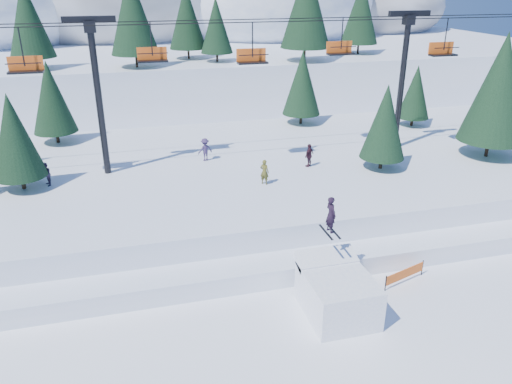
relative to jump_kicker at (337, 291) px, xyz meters
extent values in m
plane|color=white|center=(-1.52, -2.52, -1.16)|extent=(160.00, 160.00, 0.00)
cube|color=white|center=(-1.52, 15.48, 0.09)|extent=(70.00, 22.00, 2.50)
cube|color=white|center=(-1.52, 5.48, -0.61)|extent=(70.00, 6.00, 1.10)
cube|color=white|center=(-1.52, 65.48, 1.84)|extent=(110.00, 60.00, 6.00)
ellipsoid|color=white|center=(16.48, 67.48, 10.26)|extent=(34.00, 30.60, 19.72)
ellipsoid|color=#605B59|center=(36.48, 73.48, 8.96)|extent=(30.00, 27.00, 15.00)
cylinder|color=black|center=(-7.27, 38.39, 5.52)|extent=(0.26, 0.26, 1.38)
cone|color=#18361E|center=(-7.27, 38.39, 10.44)|extent=(5.11, 5.11, 8.46)
cylinder|color=black|center=(1.90, 40.04, 5.33)|extent=(0.26, 0.26, 0.99)
cone|color=#18361E|center=(1.90, 40.04, 8.87)|extent=(3.68, 3.68, 6.08)
cylinder|color=black|center=(11.85, 37.88, 5.61)|extent=(0.26, 0.26, 1.54)
cone|color=#18361E|center=(11.85, 37.88, 11.10)|extent=(5.71, 5.71, 9.44)
cylinder|color=black|center=(-17.74, 39.72, 5.46)|extent=(0.26, 0.26, 1.25)
cone|color=#18361E|center=(-17.74, 39.72, 9.93)|extent=(4.65, 4.65, 7.69)
cylinder|color=black|center=(20.64, 42.12, 5.47)|extent=(0.26, 0.26, 1.27)
cone|color=#18361E|center=(20.64, 42.12, 9.99)|extent=(4.70, 4.70, 7.78)
cylinder|color=black|center=(-0.98, 43.25, 5.43)|extent=(0.26, 0.26, 1.18)
cone|color=#18361E|center=(-0.98, 43.25, 9.64)|extent=(4.38, 4.38, 7.25)
cube|color=white|center=(0.00, -0.13, -0.14)|extent=(3.03, 3.75, 2.05)
cube|color=white|center=(0.00, 1.48, 0.94)|extent=(3.03, 1.31, 0.73)
imported|color=black|center=(0.10, 1.47, 3.36)|extent=(0.56, 0.74, 1.82)
cube|color=black|center=(-0.10, 1.47, 2.44)|extent=(0.11, 1.65, 0.03)
cube|color=black|center=(0.30, 1.47, 2.44)|extent=(0.11, 1.65, 0.03)
cylinder|color=black|center=(-10.52, 15.48, 6.34)|extent=(0.44, 0.44, 10.00)
cube|color=black|center=(-10.52, 15.48, 11.44)|extent=(3.20, 0.35, 0.35)
cube|color=black|center=(-10.52, 15.48, 10.99)|extent=(0.70, 0.70, 0.70)
cylinder|color=black|center=(11.48, 15.48, 6.34)|extent=(0.44, 0.44, 10.00)
cube|color=black|center=(11.48, 15.48, 11.44)|extent=(3.20, 0.35, 0.35)
cube|color=black|center=(11.48, 15.48, 10.99)|extent=(0.70, 0.70, 0.70)
cylinder|color=black|center=(0.48, 14.28, 11.14)|extent=(46.00, 0.06, 0.06)
cylinder|color=black|center=(0.48, 16.68, 11.14)|extent=(46.00, 0.06, 0.06)
cylinder|color=black|center=(-14.41, 14.28, 10.04)|extent=(0.08, 0.08, 2.20)
cube|color=black|center=(-14.41, 14.28, 8.59)|extent=(2.00, 0.75, 0.12)
cube|color=orange|center=(-14.41, 14.66, 9.04)|extent=(2.00, 0.10, 0.85)
cylinder|color=black|center=(-14.41, 13.93, 9.14)|extent=(2.00, 0.06, 0.06)
cylinder|color=black|center=(-6.78, 16.68, 10.04)|extent=(0.08, 0.08, 2.20)
cube|color=black|center=(-6.78, 16.68, 8.59)|extent=(2.00, 0.75, 0.12)
cube|color=orange|center=(-6.78, 17.06, 9.04)|extent=(2.00, 0.10, 0.85)
cylinder|color=black|center=(-6.78, 16.33, 9.14)|extent=(2.00, 0.06, 0.06)
cylinder|color=black|center=(-0.46, 14.28, 10.04)|extent=(0.08, 0.08, 2.20)
cube|color=black|center=(-0.46, 14.28, 8.59)|extent=(2.00, 0.75, 0.12)
cube|color=orange|center=(-0.46, 14.66, 9.04)|extent=(2.00, 0.10, 0.85)
cylinder|color=black|center=(-0.46, 13.93, 9.14)|extent=(2.00, 0.06, 0.06)
cylinder|color=black|center=(6.89, 16.68, 10.04)|extent=(0.08, 0.08, 2.20)
cube|color=black|center=(6.89, 16.68, 8.59)|extent=(2.00, 0.75, 0.12)
cube|color=orange|center=(6.89, 17.06, 9.04)|extent=(2.00, 0.10, 0.85)
cylinder|color=black|center=(6.89, 16.33, 9.14)|extent=(2.00, 0.06, 0.06)
cylinder|color=black|center=(13.89, 14.28, 10.04)|extent=(0.08, 0.08, 2.20)
cube|color=black|center=(13.89, 14.28, 8.59)|extent=(2.00, 0.75, 0.12)
cube|color=orange|center=(13.89, 14.66, 9.04)|extent=(2.00, 0.10, 0.85)
cylinder|color=black|center=(13.89, 13.93, 9.14)|extent=(2.00, 0.06, 0.06)
cylinder|color=black|center=(17.14, 11.82, 1.97)|extent=(0.26, 0.26, 1.27)
cone|color=#18361E|center=(17.14, 11.82, 6.51)|extent=(4.72, 4.72, 7.81)
cylinder|color=black|center=(22.91, 16.78, 1.80)|extent=(0.26, 0.26, 0.92)
cylinder|color=black|center=(25.86, 20.21, 1.93)|extent=(0.26, 0.26, 1.18)
cylinder|color=black|center=(16.22, 20.89, 1.72)|extent=(0.26, 0.26, 0.76)
cone|color=#18361E|center=(16.22, 20.89, 4.44)|extent=(2.83, 2.83, 4.68)
cylinder|color=black|center=(-14.53, 23.70, 1.80)|extent=(0.26, 0.26, 0.92)
cone|color=#18361E|center=(-14.53, 23.70, 5.10)|extent=(3.43, 3.43, 5.68)
cylinder|color=black|center=(6.67, 24.16, 1.80)|extent=(0.26, 0.26, 0.93)
cone|color=#18361E|center=(6.67, 24.16, 5.11)|extent=(3.44, 3.44, 5.69)
cylinder|color=black|center=(-15.68, 13.92, 1.77)|extent=(0.26, 0.26, 0.86)
cone|color=#18361E|center=(-15.68, 13.92, 4.85)|extent=(3.20, 3.20, 5.30)
cylinder|color=black|center=(8.15, 11.48, 1.75)|extent=(0.26, 0.26, 0.83)
cone|color=#18361E|center=(8.15, 11.48, 4.73)|extent=(3.10, 3.10, 5.12)
imported|color=#391B26|center=(3.38, 13.13, 2.18)|extent=(1.03, 0.92, 1.68)
imported|color=#3A2A51|center=(-3.56, 16.28, 2.18)|extent=(1.22, 0.89, 1.69)
imported|color=#524E1D|center=(-0.59, 10.75, 2.17)|extent=(0.72, 0.71, 1.67)
imported|color=#2B243A|center=(-14.27, 14.05, 2.11)|extent=(0.77, 0.89, 1.55)
cylinder|color=black|center=(3.17, 0.95, -0.71)|extent=(0.06, 0.06, 0.90)
cylinder|color=black|center=(5.83, 1.82, -0.71)|extent=(0.06, 0.06, 0.90)
cube|color=orange|center=(4.50, 1.39, -0.61)|extent=(2.67, 0.91, 0.55)
cylinder|color=black|center=(6.13, 3.08, -0.71)|extent=(0.06, 0.06, 0.90)
cylinder|color=black|center=(8.86, 3.72, -0.71)|extent=(0.06, 0.06, 0.90)
cube|color=orange|center=(7.50, 3.40, -0.61)|extent=(2.74, 0.67, 0.55)
camera|label=1|loc=(-8.81, -18.33, 13.70)|focal=35.00mm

